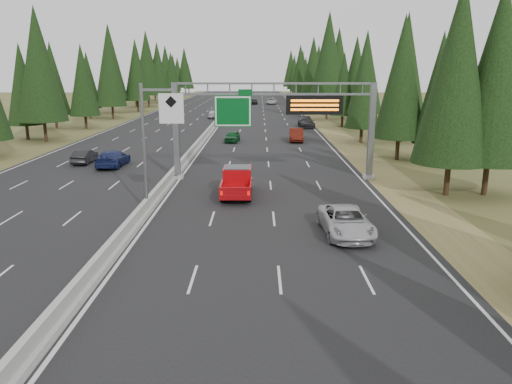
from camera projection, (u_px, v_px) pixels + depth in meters
road at (218, 123)px, 85.14m from camera, size 32.00×260.00×0.08m
shoulder_right at (322, 123)px, 85.02m from camera, size 3.60×260.00×0.06m
shoulder_left at (114, 123)px, 85.26m from camera, size 3.60×260.00×0.06m
median_barrier at (218, 121)px, 85.05m from camera, size 0.70×260.00×0.85m
sign_gantry at (282, 116)px, 40.01m from camera, size 16.75×0.98×7.80m
hov_sign_pole at (153, 139)px, 30.57m from camera, size 2.80×0.50×8.00m
tree_row_right at (360, 68)px, 74.08m from camera, size 12.18×243.02×18.95m
tree_row_left at (71, 70)px, 76.65m from camera, size 10.89×243.97×18.24m
silver_minivan at (346, 221)px, 27.15m from camera, size 2.74×5.46×1.48m
red_pickup at (237, 180)px, 35.93m from camera, size 2.11×5.90×1.92m
car_ahead_green at (232, 136)px, 62.33m from camera, size 1.97×4.13×1.36m
car_ahead_dkred at (296, 135)px, 62.75m from camera, size 1.94×4.98×1.62m
car_ahead_dkgrey at (306, 122)px, 77.98m from camera, size 2.44×5.61×1.61m
car_ahead_white at (272, 101)px, 130.73m from camera, size 2.88×5.53×1.49m
car_ahead_far at (254, 101)px, 130.43m from camera, size 2.01×4.38×1.46m
car_onc_near at (85, 156)px, 48.02m from camera, size 1.43×4.05×1.33m
car_onc_blue at (113, 158)px, 46.36m from camera, size 2.29×5.36×1.54m
car_onc_white at (213, 114)px, 92.86m from camera, size 1.98×4.52×1.51m
car_onc_far at (172, 115)px, 92.18m from camera, size 2.75×5.17×1.38m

